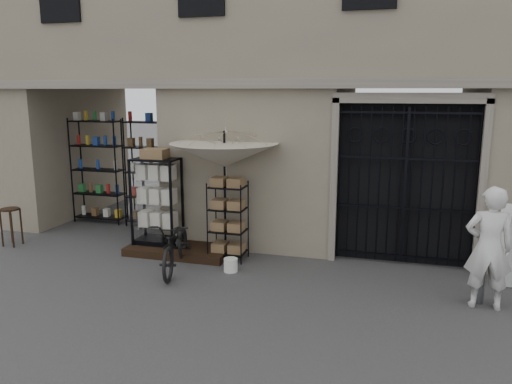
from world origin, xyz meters
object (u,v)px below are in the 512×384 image
(wooden_stool, at_px, (11,226))
(market_umbrella, at_px, (224,148))
(display_cabinet, at_px, (157,206))
(steel_bollard, at_px, (480,277))
(white_bucket, at_px, (231,265))
(shopkeeper, at_px, (483,307))
(bicycle, at_px, (177,270))
(wire_rack, at_px, (228,222))

(wooden_stool, bearing_deg, market_umbrella, 7.34)
(market_umbrella, xyz_separation_m, wooden_stool, (-4.43, -0.57, -1.66))
(display_cabinet, xyz_separation_m, steel_bollard, (5.76, -0.97, -0.50))
(white_bucket, relative_size, steel_bollard, 0.30)
(market_umbrella, height_order, shopkeeper, market_umbrella)
(display_cabinet, distance_m, steel_bollard, 5.86)
(display_cabinet, distance_m, bicycle, 1.54)
(display_cabinet, relative_size, shopkeeper, 1.01)
(display_cabinet, bearing_deg, steel_bollard, 7.00)
(display_cabinet, xyz_separation_m, bicycle, (0.83, -0.93, -0.91))
(market_umbrella, relative_size, bicycle, 1.61)
(bicycle, distance_m, shopkeeper, 4.99)
(wooden_stool, bearing_deg, shopkeeper, -3.92)
(white_bucket, height_order, wooden_stool, wooden_stool)
(white_bucket, height_order, steel_bollard, steel_bollard)
(steel_bollard, bearing_deg, wire_rack, 168.66)
(white_bucket, distance_m, steel_bollard, 4.01)
(wire_rack, relative_size, wooden_stool, 1.90)
(market_umbrella, relative_size, wooden_stool, 3.70)
(bicycle, bearing_deg, steel_bollard, -13.04)
(bicycle, bearing_deg, display_cabinet, 119.04)
(bicycle, bearing_deg, white_bucket, -0.62)
(wire_rack, bearing_deg, market_umbrella, 134.15)
(wooden_stool, bearing_deg, steel_bollard, -3.01)
(market_umbrella, relative_size, white_bucket, 11.75)
(market_umbrella, height_order, bicycle, market_umbrella)
(steel_bollard, bearing_deg, market_umbrella, 166.68)
(display_cabinet, xyz_separation_m, shopkeeper, (5.81, -1.12, -0.91))
(display_cabinet, bearing_deg, white_bucket, -5.95)
(market_umbrella, distance_m, white_bucket, 2.14)
(bicycle, relative_size, steel_bollard, 2.17)
(display_cabinet, xyz_separation_m, wire_rack, (1.51, -0.12, -0.19))
(display_cabinet, bearing_deg, wire_rack, 11.97)
(display_cabinet, xyz_separation_m, market_umbrella, (1.39, 0.06, 1.16))
(market_umbrella, xyz_separation_m, bicycle, (-0.57, -0.99, -2.07))
(steel_bollard, bearing_deg, bicycle, 179.51)
(steel_bollard, xyz_separation_m, shopkeeper, (0.05, -0.14, -0.41))
(display_cabinet, relative_size, steel_bollard, 2.23)
(wire_rack, xyz_separation_m, steel_bollard, (4.25, -0.85, -0.31))
(wire_rack, height_order, wooden_stool, wire_rack)
(bicycle, bearing_deg, market_umbrella, 47.70)
(display_cabinet, height_order, wire_rack, display_cabinet)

